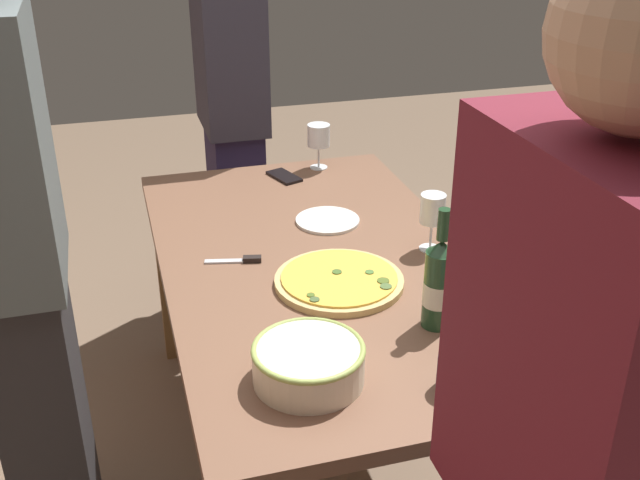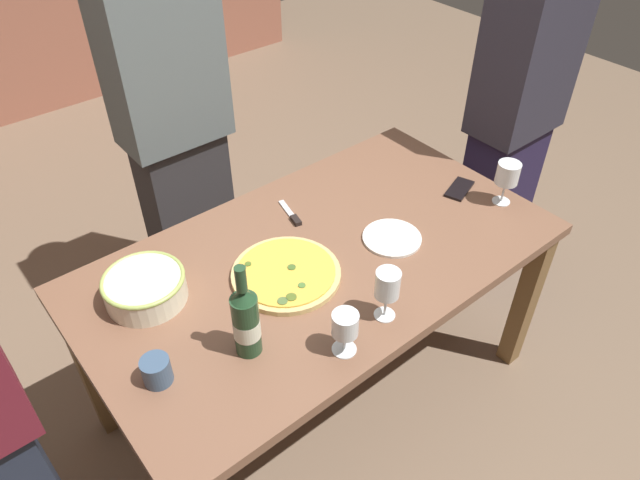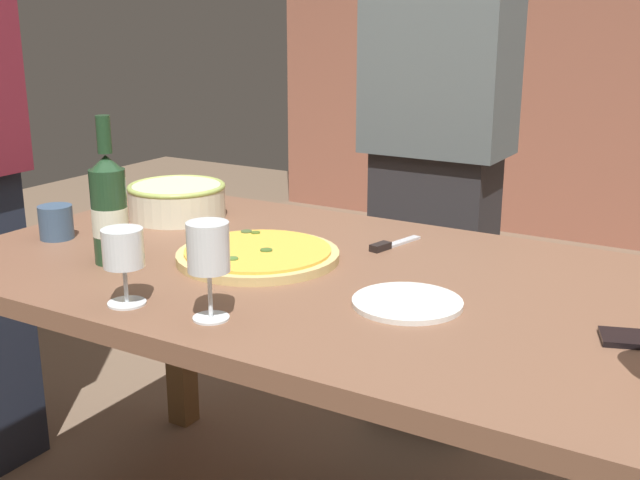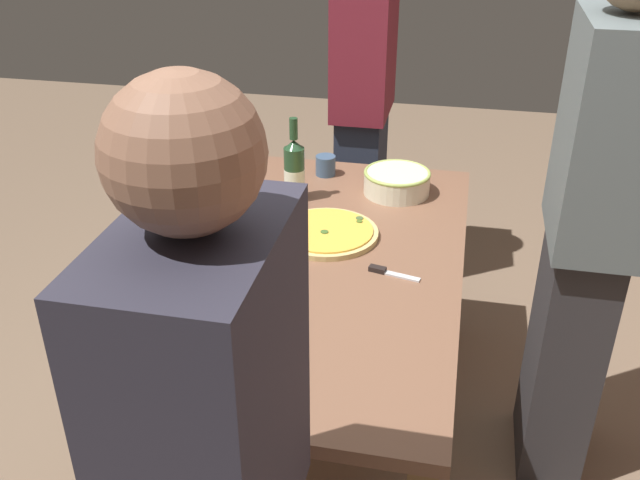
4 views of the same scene
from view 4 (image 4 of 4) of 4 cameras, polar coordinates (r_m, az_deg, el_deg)
name	(u,v)px [view 4 (image 4 of 4)]	position (r m, az deg, el deg)	size (l,w,h in m)	color
ground_plane	(320,433)	(2.70, 0.00, -15.34)	(8.00, 8.00, 0.00)	#755E4A
dining_table	(320,283)	(2.29, 0.00, -3.46)	(1.60, 0.90, 0.75)	brown
pizza	(326,232)	(2.37, 0.49, 0.61)	(0.35, 0.35, 0.03)	tan
serving_bowl	(397,181)	(2.68, 6.23, 4.75)	(0.25, 0.25, 0.09)	beige
wine_bottle	(294,170)	(2.59, -2.09, 5.72)	(0.08, 0.08, 0.31)	#204125
wine_glass_near_pizza	(220,211)	(2.29, -8.08, 2.37)	(0.07, 0.07, 0.18)	white
wine_glass_by_bottle	(170,355)	(1.67, -12.04, -9.09)	(0.08, 0.08, 0.17)	white
wine_glass_far_left	(232,194)	(2.46, -7.15, 3.75)	(0.08, 0.08, 0.14)	white
cup_amber	(326,165)	(2.83, 0.46, 6.05)	(0.08, 0.08, 0.08)	#3C5573
side_plate	(271,294)	(2.06, -4.01, -4.38)	(0.20, 0.20, 0.01)	white
cell_phone	(243,387)	(1.74, -6.23, -11.71)	(0.07, 0.14, 0.01)	black
pizza_knife	(387,272)	(2.17, 5.46, -2.59)	(0.06, 0.16, 0.02)	silver
person_host	(589,228)	(2.24, 20.94, 0.93)	(0.41, 0.24, 1.76)	#2F2D30
person_guest_right	(363,106)	(3.24, 3.49, 10.80)	(0.42, 0.24, 1.73)	#22293A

